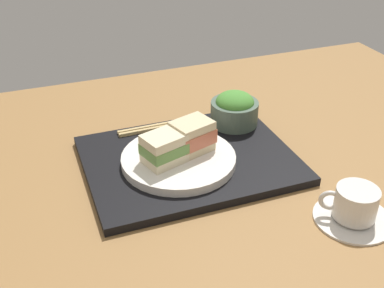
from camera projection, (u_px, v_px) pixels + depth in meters
ground_plane at (217, 175)px, 92.78cm from camera, size 140.00×100.00×3.00cm
serving_tray at (189, 160)px, 93.05cm from camera, size 39.22×30.22×1.65cm
sandwich_plate at (179, 159)px, 90.30cm from camera, size 21.39×21.39×1.62cm
sandwich_near at (192, 136)px, 90.09cm from camera, size 8.86×7.84×6.00cm
sandwich_far at (164, 149)px, 86.67cm from camera, size 8.65×7.65×5.57cm
salad_bowl at (234, 109)px, 102.19cm from camera, size 10.08×10.08×7.23cm
chopsticks_pair at (162, 126)px, 102.14cm from camera, size 18.87×2.06×0.70cm
coffee_cup at (354, 207)px, 78.00cm from camera, size 12.84×12.84×6.02cm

